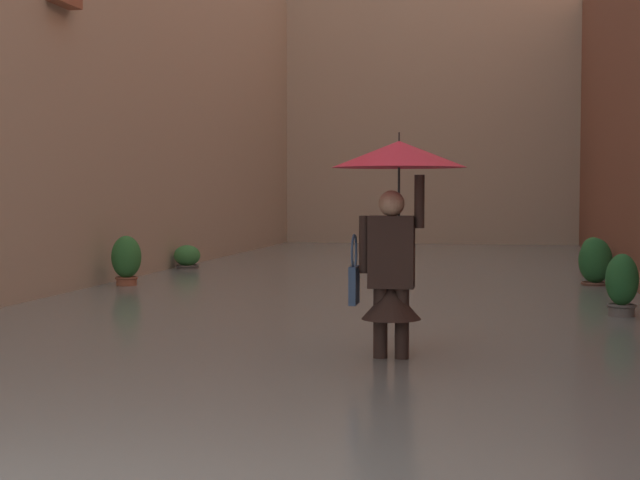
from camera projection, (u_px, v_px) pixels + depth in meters
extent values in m
plane|color=gray|center=(365.00, 299.00, 14.35)|extent=(60.00, 60.00, 0.00)
cube|color=slate|center=(365.00, 291.00, 14.34)|extent=(8.51, 28.56, 0.21)
cube|color=tan|center=(432.00, 86.00, 26.05)|extent=(11.31, 1.80, 8.91)
cube|color=#2D2319|center=(380.00, 377.00, 8.04)|extent=(0.12, 0.24, 0.10)
cylinder|color=black|center=(380.00, 330.00, 8.02)|extent=(0.12, 0.12, 0.70)
cube|color=#2D2319|center=(402.00, 378.00, 8.01)|extent=(0.12, 0.24, 0.10)
cylinder|color=black|center=(402.00, 330.00, 7.99)|extent=(0.12, 0.12, 0.70)
cube|color=black|center=(391.00, 252.00, 7.97)|extent=(0.39, 0.23, 0.60)
cone|color=black|center=(391.00, 302.00, 7.99)|extent=(0.51, 0.51, 0.28)
sphere|color=tan|center=(392.00, 203.00, 7.95)|extent=(0.22, 0.22, 0.22)
cylinder|color=black|center=(419.00, 201.00, 7.91)|extent=(0.09, 0.09, 0.44)
cylinder|color=black|center=(364.00, 244.00, 8.01)|extent=(0.09, 0.09, 0.48)
cylinder|color=black|center=(399.00, 185.00, 7.93)|extent=(0.02, 0.02, 0.51)
cone|color=red|center=(399.00, 154.00, 7.92)|extent=(1.12, 1.12, 0.22)
cylinder|color=black|center=(399.00, 137.00, 7.91)|extent=(0.01, 0.01, 0.08)
cube|color=#334766|center=(354.00, 285.00, 8.02)|extent=(0.07, 0.28, 0.32)
torus|color=#334766|center=(354.00, 252.00, 8.00)|extent=(0.03, 0.30, 0.30)
cylinder|color=brown|center=(595.00, 291.00, 14.24)|extent=(0.38, 0.38, 0.24)
torus|color=brown|center=(595.00, 283.00, 14.23)|extent=(0.41, 0.41, 0.04)
ellipsoid|color=#23602D|center=(595.00, 261.00, 14.22)|extent=(0.49, 0.49, 0.67)
cylinder|color=#66605B|center=(621.00, 320.00, 10.72)|extent=(0.29, 0.29, 0.33)
torus|color=#56524E|center=(622.00, 305.00, 10.71)|extent=(0.33, 0.33, 0.04)
ellipsoid|color=#23602D|center=(622.00, 280.00, 10.69)|extent=(0.36, 0.36, 0.58)
cylinder|color=#66605B|center=(593.00, 276.00, 16.44)|extent=(0.31, 0.31, 0.31)
torus|color=#56524E|center=(593.00, 267.00, 16.44)|extent=(0.34, 0.34, 0.04)
ellipsoid|color=#2D7033|center=(593.00, 252.00, 16.42)|extent=(0.41, 0.41, 0.50)
cylinder|color=#9E563D|center=(127.00, 289.00, 14.20)|extent=(0.30, 0.30, 0.32)
torus|color=brown|center=(127.00, 278.00, 14.19)|extent=(0.34, 0.34, 0.04)
ellipsoid|color=#2D7033|center=(126.00, 257.00, 14.18)|extent=(0.44, 0.44, 0.62)
cylinder|color=#66605B|center=(187.00, 273.00, 17.26)|extent=(0.39, 0.39, 0.26)
torus|color=#56524E|center=(187.00, 266.00, 17.25)|extent=(0.43, 0.43, 0.04)
ellipsoid|color=#387F3D|center=(187.00, 255.00, 17.24)|extent=(0.48, 0.48, 0.37)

